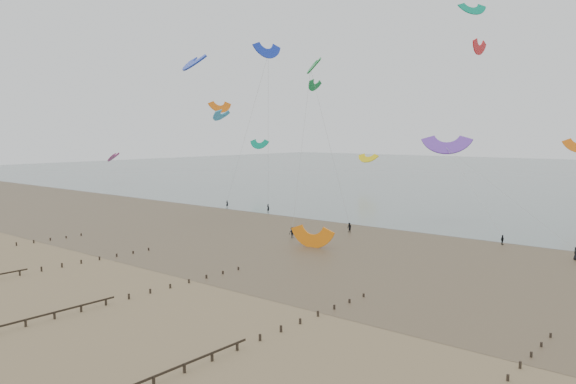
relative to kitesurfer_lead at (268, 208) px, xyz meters
name	(u,v)px	position (x,y,z in m)	size (l,w,h in m)	color
ground	(137,285)	(26.51, -51.97, -0.88)	(500.00, 500.00, 0.00)	brown
sea_and_shore	(300,236)	(22.43, -17.57, -0.87)	(500.00, 665.00, 0.03)	#475654
kitesurfer_lead	(268,208)	(0.00, 0.00, 0.00)	(0.64, 0.42, 1.76)	black
kitesurfers	(479,241)	(47.91, -6.87, -0.05)	(108.64, 27.46, 1.79)	black
grounded_kite	(312,247)	(29.21, -23.24, -0.88)	(6.10, 3.20, 4.65)	orange
kites_airborne	(384,112)	(5.29, 38.82, 21.29)	(223.41, 113.90, 41.14)	#0D8430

